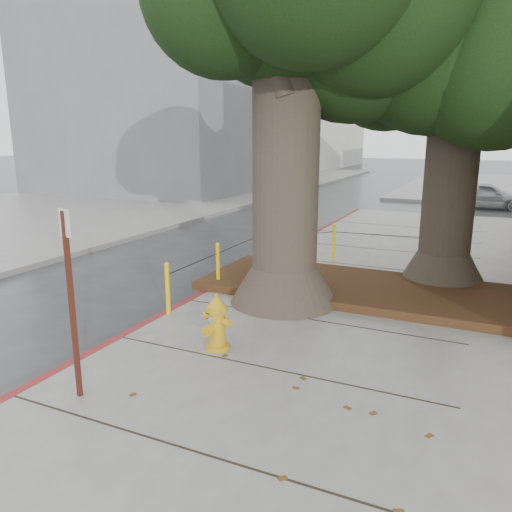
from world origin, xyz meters
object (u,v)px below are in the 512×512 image
at_px(fire_hydrant, 217,322).
at_px(car_silver, 486,195).
at_px(signpost, 71,294).
at_px(car_dark, 196,182).

xyz_separation_m(fire_hydrant, car_silver, (3.29, 18.87, 0.04)).
bearing_deg(fire_hydrant, signpost, -96.99).
height_order(fire_hydrant, signpost, signpost).
bearing_deg(signpost, car_dark, 136.30).
relative_size(signpost, car_dark, 0.54).
height_order(car_silver, car_dark, car_dark).
distance_m(fire_hydrant, car_silver, 19.15).
height_order(fire_hydrant, car_silver, car_silver).
height_order(signpost, car_silver, signpost).
bearing_deg(car_silver, signpost, 167.67).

